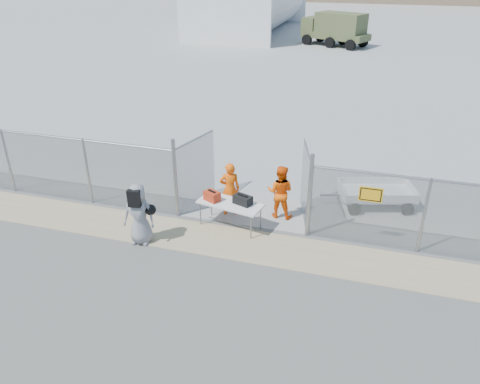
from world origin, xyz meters
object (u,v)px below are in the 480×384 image
(security_worker_left, at_px, (230,189))
(utility_trailer, at_px, (376,195))
(visitor, at_px, (139,214))
(folding_table, at_px, (230,215))
(security_worker_right, at_px, (280,192))

(security_worker_left, xyz_separation_m, utility_trailer, (4.31, 1.85, -0.49))
(visitor, relative_size, utility_trailer, 0.59)
(folding_table, xyz_separation_m, security_worker_left, (-0.24, 0.74, 0.46))
(visitor, bearing_deg, utility_trailer, 26.48)
(security_worker_left, distance_m, security_worker_right, 1.53)
(security_worker_left, relative_size, visitor, 0.97)
(security_worker_left, bearing_deg, visitor, 28.55)
(security_worker_right, bearing_deg, visitor, 37.01)
(folding_table, bearing_deg, utility_trailer, 43.74)
(utility_trailer, bearing_deg, folding_table, -163.99)
(visitor, height_order, utility_trailer, visitor)
(visitor, distance_m, utility_trailer, 7.43)
(folding_table, distance_m, security_worker_right, 1.67)
(security_worker_left, distance_m, utility_trailer, 4.72)
(folding_table, relative_size, visitor, 1.06)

